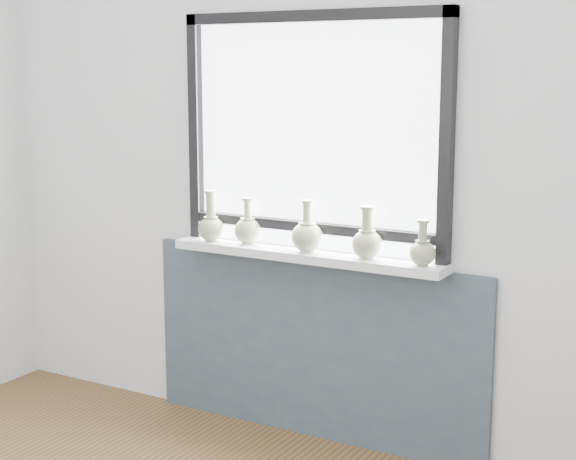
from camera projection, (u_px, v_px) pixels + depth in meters
The scene contains 9 objects.
back_wall at pixel (317, 160), 3.95m from camera, with size 3.60×0.02×2.60m, color silver.
apron_panel at pixel (313, 347), 4.08m from camera, with size 1.70×0.03×0.86m, color #3E4C56.
windowsill at pixel (306, 255), 3.94m from camera, with size 1.32×0.18×0.04m, color white.
window at pixel (313, 128), 3.89m from camera, with size 1.30×0.06×1.05m.
vase_a at pixel (211, 225), 4.15m from camera, with size 0.12×0.12×0.24m.
vase_b at pixel (248, 229), 4.09m from camera, with size 0.13×0.13×0.22m.
vase_c at pixel (307, 235), 3.90m from camera, with size 0.14×0.14×0.23m.
vase_d at pixel (367, 241), 3.76m from camera, with size 0.13×0.13×0.23m.
vase_e at pixel (422, 251), 3.63m from camera, with size 0.11×0.11×0.19m.
Camera 1 is at (1.86, -1.67, 1.70)m, focal length 55.00 mm.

